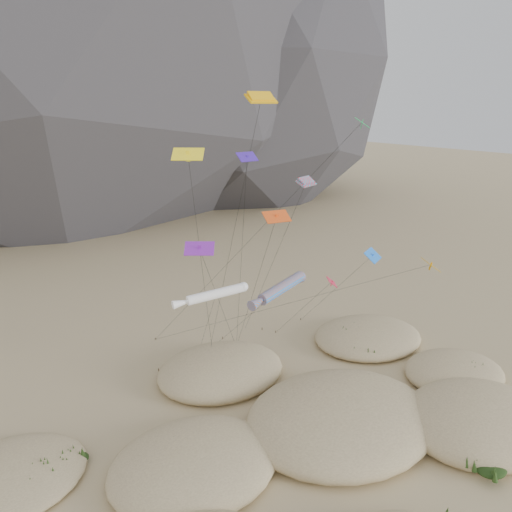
{
  "coord_description": "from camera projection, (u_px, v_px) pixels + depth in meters",
  "views": [
    {
      "loc": [
        -25.06,
        -23.44,
        26.83
      ],
      "look_at": [
        -1.51,
        12.0,
        13.79
      ],
      "focal_mm": 35.0,
      "sensor_mm": 36.0,
      "label": 1
    }
  ],
  "objects": [
    {
      "name": "white_tube_kite",
      "position": [
        213.0,
        295.0,
        43.67
      ],
      "size": [
        7.29,
        11.0,
        11.48
      ],
      "color": "white",
      "rests_on": "ground"
    },
    {
      "name": "delta_kites",
      "position": [
        307.0,
        219.0,
        44.2
      ],
      "size": [
        26.72,
        22.39,
        25.59
      ],
      "color": "#381B9E",
      "rests_on": "ground"
    },
    {
      "name": "ground",
      "position": [
        355.0,
        454.0,
        39.79
      ],
      "size": [
        500.0,
        500.0,
        0.0
      ],
      "primitive_type": "plane",
      "color": "#CCB789",
      "rests_on": "ground"
    },
    {
      "name": "rainbow_tube_kite",
      "position": [
        280.0,
        289.0,
        45.61
      ],
      "size": [
        7.76,
        13.53,
        11.48
      ],
      "color": "#DA5817",
      "rests_on": "ground"
    },
    {
      "name": "dunes",
      "position": [
        318.0,
        424.0,
        42.4
      ],
      "size": [
        52.04,
        35.37,
        3.81
      ],
      "color": "#CCB789",
      "rests_on": "ground"
    },
    {
      "name": "dune_grass",
      "position": [
        308.0,
        431.0,
        41.29
      ],
      "size": [
        42.34,
        28.36,
        1.47
      ],
      "color": "black",
      "rests_on": "ground"
    },
    {
      "name": "orange_parafoil",
      "position": [
        260.0,
        102.0,
        40.48
      ],
      "size": [
        2.69,
        12.17,
        27.79
      ],
      "color": "#E1A20B",
      "rests_on": "ground"
    },
    {
      "name": "multi_parafoil",
      "position": [
        305.0,
        185.0,
        42.98
      ],
      "size": [
        4.25,
        15.7,
        20.84
      ],
      "color": "#FA1A32",
      "rests_on": "ground"
    },
    {
      "name": "kite_stakes",
      "position": [
        230.0,
        340.0,
        58.6
      ],
      "size": [
        20.49,
        8.37,
        0.3
      ],
      "color": "#3F2D1E",
      "rests_on": "ground"
    }
  ]
}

